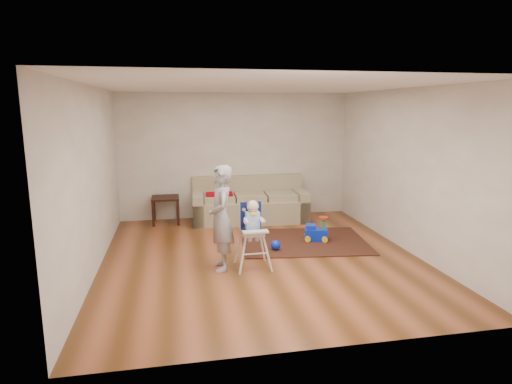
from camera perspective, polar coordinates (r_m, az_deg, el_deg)
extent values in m
plane|color=#542D11|center=(7.01, 0.63, -8.67)|extent=(5.50, 5.50, 0.00)
cube|color=#BFB4A8|center=(9.37, -2.74, 4.83)|extent=(5.00, 0.04, 2.70)
cube|color=#BFB4A8|center=(6.65, -20.97, 1.52)|extent=(0.04, 5.50, 2.70)
cube|color=#BFB4A8|center=(7.58, 19.52, 2.72)|extent=(0.04, 5.50, 2.70)
cube|color=white|center=(6.61, 0.68, 13.95)|extent=(5.00, 5.50, 0.04)
cube|color=#A1000D|center=(8.93, -4.92, -0.29)|extent=(0.56, 0.38, 0.04)
cube|color=black|center=(7.82, 6.38, -6.56)|extent=(2.39, 1.90, 0.02)
sphere|color=#0C29D4|center=(7.28, 2.63, -7.09)|extent=(0.16, 0.16, 0.16)
cylinder|color=#0C29D4|center=(6.21, -0.80, -2.32)|extent=(0.01, 0.12, 0.01)
imported|color=gray|center=(6.32, -4.68, -3.50)|extent=(0.38, 0.57, 1.57)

